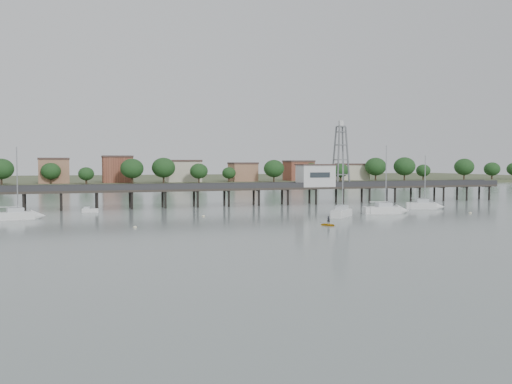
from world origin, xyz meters
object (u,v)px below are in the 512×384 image
pier (211,189)px  sailboat_e (428,206)px  sailboat_c (344,213)px  sailboat_d (390,210)px  yellow_dinghy (328,226)px  lattice_tower (341,156)px  white_tender (90,210)px  sailboat_b (23,216)px

pier → sailboat_e: size_ratio=12.87×
sailboat_e → sailboat_c: bearing=-131.1°
sailboat_d → yellow_dinghy: 25.48m
lattice_tower → white_tender: bearing=-173.0°
sailboat_e → sailboat_d: 14.53m
yellow_dinghy → white_tender: bearing=108.2°
sailboat_b → sailboat_e: bearing=-14.9°
white_tender → sailboat_e: bearing=-1.2°
pier → sailboat_e: bearing=-26.6°
sailboat_c → sailboat_d: bearing=-32.0°
sailboat_c → sailboat_b: sailboat_b is taller
lattice_tower → sailboat_d: lattice_tower is taller
sailboat_b → lattice_tower: bearing=1.7°
pier → sailboat_b: 41.32m
sailboat_c → sailboat_e: bearing=-24.3°
sailboat_d → sailboat_b: bearing=179.5°
sailboat_c → sailboat_d: 11.37m
sailboat_b → pier: bearing=12.6°
sailboat_c → yellow_dinghy: 15.84m
sailboat_c → yellow_dinghy: (-9.20, -12.88, -0.65)m
sailboat_c → white_tender: 48.71m
sailboat_d → sailboat_b: size_ratio=1.05×
pier → lattice_tower: size_ratio=9.68×
sailboat_d → white_tender: (-54.21, 20.16, -0.27)m
pier → sailboat_c: (17.18, -29.69, -3.15)m
sailboat_d → white_tender: sailboat_d is taller
sailboat_c → white_tender: bearing=107.5°
pier → white_tender: bearing=-164.8°
lattice_tower → sailboat_b: size_ratio=1.19×
sailboat_c → yellow_dinghy: bearing=-170.3°
sailboat_e → white_tender: size_ratio=3.54×
white_tender → yellow_dinghy: yellow_dinghy is taller
pier → lattice_tower: (31.50, 0.00, 7.31)m
sailboat_d → sailboat_b: (-65.58, 9.71, 0.00)m
sailboat_c → sailboat_b: 55.84m
pier → yellow_dinghy: pier is taller
pier → sailboat_c: 34.44m
sailboat_e → yellow_dinghy: bearing=-118.2°
lattice_tower → sailboat_b: 71.76m
pier → sailboat_e: (41.27, -20.69, -3.14)m
sailboat_b → yellow_dinghy: 51.78m
sailboat_d → yellow_dinghy: size_ratio=5.47×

